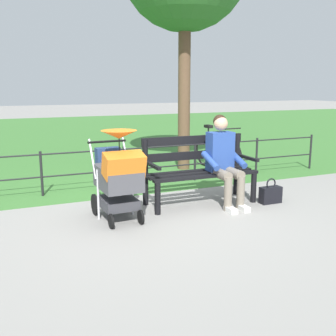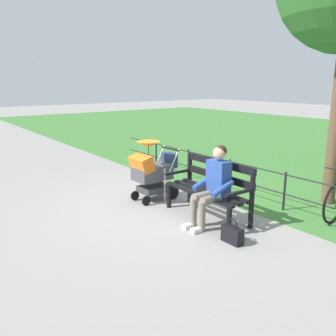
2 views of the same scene
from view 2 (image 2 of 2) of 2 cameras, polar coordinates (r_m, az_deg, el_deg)
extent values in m
plane|color=gray|center=(6.58, 1.58, -6.03)|extent=(60.00, 60.00, 0.00)
cube|color=black|center=(6.02, 7.31, -3.51)|extent=(1.60, 0.12, 0.04)
cube|color=black|center=(5.91, 6.04, -3.83)|extent=(1.60, 0.12, 0.04)
cube|color=black|center=(5.79, 4.71, -4.15)|extent=(1.60, 0.12, 0.04)
cube|color=black|center=(6.03, 8.07, -1.34)|extent=(1.60, 0.06, 0.12)
cube|color=black|center=(5.97, 8.14, 0.79)|extent=(1.60, 0.06, 0.12)
cylinder|color=black|center=(5.34, 9.79, -8.44)|extent=(0.08, 0.08, 0.45)
cylinder|color=black|center=(5.60, 13.35, -4.87)|extent=(0.08, 0.08, 0.95)
cube|color=black|center=(5.35, 11.47, -3.89)|extent=(0.06, 0.56, 0.04)
cylinder|color=black|center=(6.41, 0.15, -4.44)|extent=(0.08, 0.08, 0.45)
cylinder|color=black|center=(6.62, 3.51, -1.62)|extent=(0.08, 0.08, 0.95)
cube|color=black|center=(6.41, 1.60, -0.67)|extent=(0.06, 0.56, 0.04)
cylinder|color=slate|center=(5.49, 7.09, -5.02)|extent=(0.15, 0.40, 0.14)
cylinder|color=slate|center=(5.63, 5.70, -4.50)|extent=(0.15, 0.40, 0.14)
cylinder|color=slate|center=(5.44, 5.46, -7.78)|extent=(0.11, 0.11, 0.47)
cylinder|color=slate|center=(5.58, 4.10, -7.18)|extent=(0.11, 0.11, 0.47)
cube|color=silver|center=(5.47, 4.77, -9.92)|extent=(0.10, 0.22, 0.07)
cube|color=silver|center=(5.61, 3.43, -9.27)|extent=(0.10, 0.22, 0.07)
cube|color=#284793|center=(5.62, 8.13, -1.61)|extent=(0.36, 0.22, 0.56)
cylinder|color=#284793|center=(5.42, 8.79, -3.32)|extent=(0.10, 0.43, 0.23)
cylinder|color=#284793|center=(5.72, 5.70, -2.30)|extent=(0.10, 0.43, 0.23)
sphere|color=tan|center=(5.53, 8.26, 2.39)|extent=(0.20, 0.20, 0.20)
sphere|color=black|center=(5.54, 8.50, 2.73)|extent=(0.19, 0.19, 0.19)
cylinder|color=black|center=(6.86, 0.79, -3.96)|extent=(0.04, 0.28, 0.28)
cylinder|color=black|center=(7.20, -1.53, -3.09)|extent=(0.04, 0.28, 0.28)
cylinder|color=black|center=(6.56, -3.52, -5.27)|extent=(0.04, 0.18, 0.18)
cylinder|color=black|center=(6.86, -5.35, -4.45)|extent=(0.04, 0.18, 0.18)
cube|color=#38383D|center=(6.83, -2.39, -3.33)|extent=(0.44, 0.53, 0.12)
cylinder|color=silver|center=(6.69, -0.54, -2.77)|extent=(0.03, 0.03, 0.65)
cylinder|color=silver|center=(7.04, -2.84, -1.94)|extent=(0.03, 0.03, 0.65)
cube|color=#47474C|center=(6.73, -2.55, -0.68)|extent=(0.48, 0.69, 0.28)
cube|color=orange|center=(6.55, -4.27, 0.69)|extent=(0.49, 0.32, 0.33)
cylinder|color=black|center=(6.91, 0.37, 3.10)|extent=(0.52, 0.05, 0.03)
cylinder|color=silver|center=(6.71, 0.93, 1.04)|extent=(0.03, 0.30, 0.49)
cylinder|color=silver|center=(7.06, -1.43, 1.68)|extent=(0.03, 0.30, 0.49)
cone|color=orange|center=(6.57, -3.17, 3.86)|extent=(0.45, 0.45, 0.10)
cylinder|color=black|center=(6.61, -3.15, 2.33)|extent=(0.01, 0.01, 0.30)
cube|color=navy|center=(6.94, 0.24, 1.30)|extent=(0.32, 0.17, 0.28)
cube|color=black|center=(5.17, 10.32, -10.53)|extent=(0.32, 0.14, 0.24)
torus|color=black|center=(5.10, 10.40, -8.79)|extent=(0.16, 0.02, 0.16)
cylinder|color=black|center=(6.56, 18.25, -3.59)|extent=(0.04, 0.04, 0.70)
cylinder|color=black|center=(7.35, 9.89, -1.25)|extent=(0.04, 0.04, 0.70)
cylinder|color=black|center=(8.28, 3.29, 0.62)|extent=(0.04, 0.04, 0.70)
cylinder|color=black|center=(9.30, -1.92, 2.10)|extent=(0.04, 0.04, 0.70)
cylinder|color=black|center=(7.28, 9.99, 1.03)|extent=(7.90, 0.02, 0.02)
cylinder|color=black|center=(7.36, 9.87, -1.62)|extent=(7.90, 0.02, 0.02)
cylinder|color=brown|center=(7.06, 25.50, 6.67)|extent=(0.24, 0.24, 3.04)
torus|color=black|center=(6.25, 25.09, -5.25)|extent=(0.07, 0.66, 0.66)
camera|label=1|loc=(6.89, -46.31, 5.13)|focal=43.38mm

